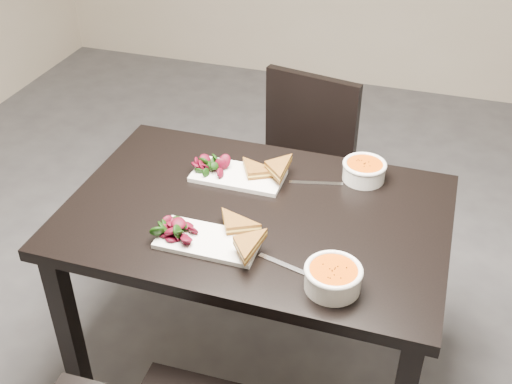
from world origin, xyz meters
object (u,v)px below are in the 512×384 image
at_px(chair_far, 298,164).
at_px(soup_bowl_far, 364,170).
at_px(table, 256,235).
at_px(plate_near, 209,241).
at_px(soup_bowl_near, 333,277).
at_px(plate_far, 238,176).

bearing_deg(chair_far, soup_bowl_far, -41.95).
height_order(table, soup_bowl_far, soup_bowl_far).
height_order(plate_near, soup_bowl_far, soup_bowl_far).
xyz_separation_m(soup_bowl_near, soup_bowl_far, (-0.01, 0.55, -0.00)).
distance_m(soup_bowl_near, soup_bowl_far, 0.55).
relative_size(chair_far, soup_bowl_far, 5.74).
height_order(plate_near, plate_far, same).
bearing_deg(table, soup_bowl_near, -42.00).
relative_size(table, plate_far, 3.88).
distance_m(table, chair_far, 0.74).
bearing_deg(plate_far, soup_bowl_far, 16.60).
relative_size(plate_near, soup_bowl_near, 1.90).
xyz_separation_m(plate_near, soup_bowl_near, (0.39, -0.08, 0.03)).
bearing_deg(plate_near, table, 67.24).
height_order(chair_far, plate_near, chair_far).
bearing_deg(soup_bowl_near, plate_far, 134.04).
distance_m(plate_near, soup_bowl_near, 0.40).
relative_size(table, soup_bowl_far, 8.11).
bearing_deg(plate_near, soup_bowl_far, 51.91).
xyz_separation_m(table, plate_far, (-0.11, 0.16, 0.11)).
relative_size(table, plate_near, 3.99).
bearing_deg(soup_bowl_far, soup_bowl_near, -88.81).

